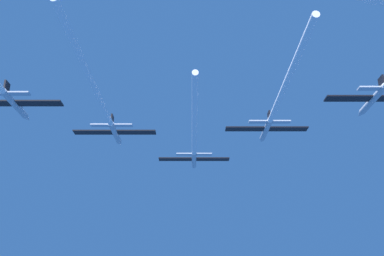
{
  "coord_description": "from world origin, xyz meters",
  "views": [
    {
      "loc": [
        -0.28,
        -119.61,
        -38.46
      ],
      "look_at": [
        -0.21,
        -22.19,
        0.02
      ],
      "focal_mm": 41.18,
      "sensor_mm": 36.0,
      "label": 1
    }
  ],
  "objects": [
    {
      "name": "jet_lead",
      "position": [
        0.3,
        -15.99,
        -0.72
      ],
      "size": [
        20.03,
        60.43,
        3.32
      ],
      "color": "#B2BAC6"
    },
    {
      "name": "jet_right_wing",
      "position": [
        17.91,
        -33.63,
        0.79
      ],
      "size": [
        20.03,
        55.56,
        3.32
      ],
      "color": "#B2BAC6"
    },
    {
      "name": "jet_left_wing",
      "position": [
        -19.15,
        -35.49,
        0.06
      ],
      "size": [
        20.03,
        60.6,
        3.32
      ],
      "color": "#B2BAC6"
    }
  ]
}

